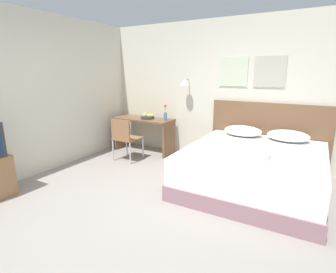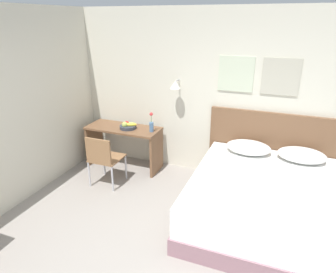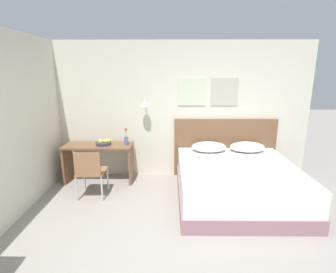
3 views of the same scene
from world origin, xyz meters
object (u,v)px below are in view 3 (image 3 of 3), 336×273
object	(u,v)px
flower_vase	(126,139)
bed	(236,183)
desk	(99,155)
folded_towel_near_foot	(250,171)
desk_chair	(90,170)
headboard	(225,148)
pillow_right	(247,147)
fruit_bowl	(103,143)
pillow_left	(209,147)

from	to	relation	value
flower_vase	bed	bearing A→B (deg)	-20.76
bed	desk	distance (m)	2.58
folded_towel_near_foot	desk_chair	bearing A→B (deg)	172.42
headboard	desk_chair	bearing A→B (deg)	-157.11
bed	desk	xyz separation A→B (m)	(-2.47, 0.74, 0.22)
pillow_right	desk	distance (m)	2.84
folded_towel_near_foot	pillow_right	bearing A→B (deg)	76.32
pillow_right	headboard	bearing A→B (deg)	140.65
headboard	desk_chair	size ratio (longest dim) A/B	2.44
pillow_right	folded_towel_near_foot	distance (m)	1.10
pillow_right	fruit_bowl	bearing A→B (deg)	-179.22
desk	headboard	bearing A→B (deg)	7.23
headboard	pillow_right	size ratio (longest dim) A/B	3.12
desk_chair	bed	bearing A→B (deg)	-0.70
bed	folded_towel_near_foot	size ratio (longest dim) A/B	6.68
desk_chair	pillow_right	bearing A→B (deg)	14.56
folded_towel_near_foot	desk	distance (m)	2.78
folded_towel_near_foot	desk	size ratio (longest dim) A/B	0.24
bed	pillow_left	bearing A→B (deg)	115.80
folded_towel_near_foot	pillow_left	bearing A→B (deg)	113.93
bed	headboard	xyz separation A→B (m)	(0.00, 1.05, 0.29)
flower_vase	pillow_right	bearing A→B (deg)	0.60
headboard	pillow_left	bearing A→B (deg)	-140.65
pillow_right	desk_chair	distance (m)	2.89
headboard	folded_towel_near_foot	bearing A→B (deg)	-85.53
bed	folded_towel_near_foot	bearing A→B (deg)	-70.90
pillow_left	desk	size ratio (longest dim) A/B	0.51
desk_chair	fruit_bowl	bearing A→B (deg)	84.41
headboard	pillow_left	size ratio (longest dim) A/B	3.12
pillow_right	flower_vase	distance (m)	2.30
headboard	pillow_right	distance (m)	0.48
folded_towel_near_foot	flower_vase	world-z (taller)	flower_vase
pillow_right	folded_towel_near_foot	size ratio (longest dim) A/B	2.12
fruit_bowl	flower_vase	bearing A→B (deg)	1.73
desk	flower_vase	size ratio (longest dim) A/B	3.87
desk_chair	fruit_bowl	size ratio (longest dim) A/B	2.80
pillow_right	folded_towel_near_foot	world-z (taller)	pillow_right
pillow_left	desk	world-z (taller)	pillow_left
folded_towel_near_foot	fruit_bowl	size ratio (longest dim) A/B	1.03
folded_towel_near_foot	desk_chair	distance (m)	2.56
pillow_right	desk	world-z (taller)	pillow_right
bed	fruit_bowl	size ratio (longest dim) A/B	6.89
pillow_left	desk	bearing A→B (deg)	-179.64
pillow_left	desk_chair	xyz separation A→B (m)	(-2.06, -0.73, -0.19)
bed	desk	bearing A→B (deg)	163.25
headboard	folded_towel_near_foot	distance (m)	1.37
folded_towel_near_foot	desk_chair	world-z (taller)	desk_chair
fruit_bowl	flower_vase	world-z (taller)	flower_vase
pillow_left	desk_chair	distance (m)	2.19
bed	folded_towel_near_foot	xyz separation A→B (m)	(0.11, -0.31, 0.33)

